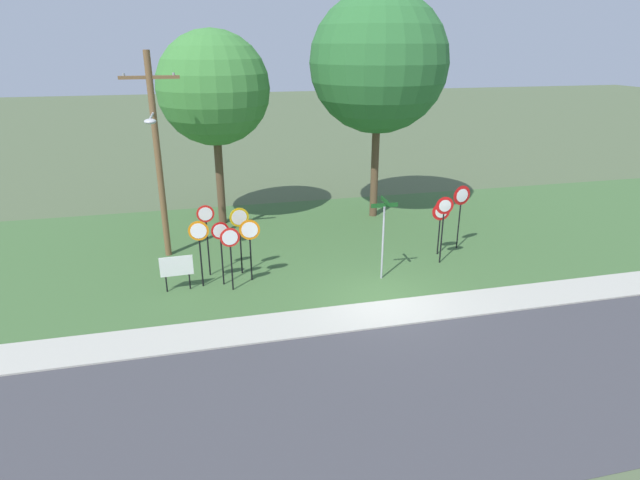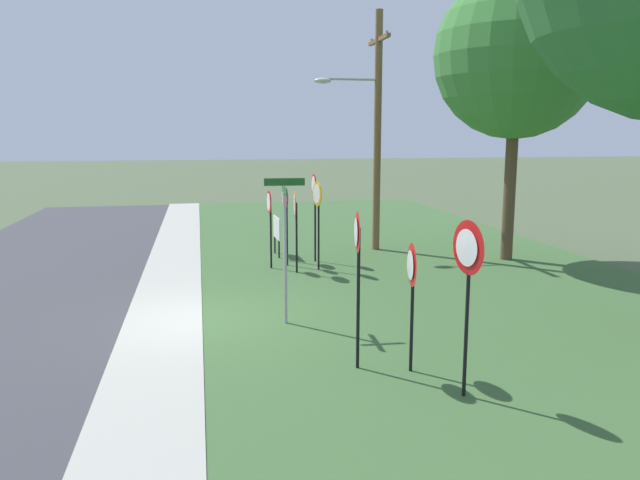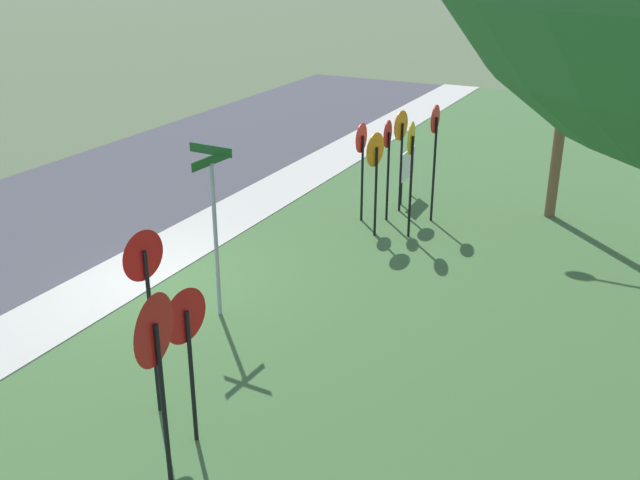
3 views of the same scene
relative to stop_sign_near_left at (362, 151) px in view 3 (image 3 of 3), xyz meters
The scene contains 15 objects.
ground_plane 5.41m from the stop_sign_near_left, 22.69° to the right, with size 160.00×160.00×0.00m, color #4C5B3D.
sidewalk_strip 5.74m from the stop_sign_near_left, 30.40° to the right, with size 44.00×1.60×0.06m, color #ADAA9E.
grass_median 6.43m from the stop_sign_near_left, 40.25° to the left, with size 44.00×12.00×0.04m, color #3D6033.
stop_sign_near_left is the anchor object (origin of this frame).
stop_sign_near_right 1.14m from the stop_sign_near_left, 151.30° to the left, with size 0.69×0.11×2.40m.
stop_sign_far_left 1.63m from the stop_sign_near_left, 116.35° to the left, with size 0.62×0.10×2.67m.
stop_sign_far_center 1.40m from the stop_sign_near_left, 71.45° to the left, with size 0.69×0.14×2.53m.
stop_sign_far_right 0.58m from the stop_sign_near_left, 118.87° to the left, with size 0.61×0.12×2.32m.
stop_sign_center_tall 0.96m from the stop_sign_near_left, 41.39° to the left, with size 0.72×0.12×2.28m.
yield_sign_near_left 8.37m from the stop_sign_near_left, ahead, with size 0.71×0.13×2.15m.
yield_sign_near_right 9.52m from the stop_sign_near_left, 10.88° to the left, with size 0.80×0.15×2.66m.
yield_sign_far_left 7.98m from the stop_sign_near_left, ahead, with size 0.67×0.13×2.64m.
street_name_post 5.29m from the stop_sign_near_left, ahead, with size 0.96×0.82×2.99m.
utility_pole 5.02m from the stop_sign_near_left, 121.46° to the left, with size 2.10×2.24×7.74m.
notice_board 2.03m from the stop_sign_near_left, 166.83° to the left, with size 1.10×0.09×1.25m.
Camera 3 is at (9.68, 8.29, 6.01)m, focal length 40.99 mm.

